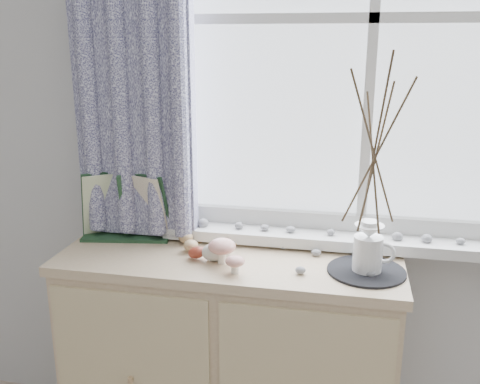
{
  "coord_description": "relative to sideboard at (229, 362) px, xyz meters",
  "views": [
    {
      "loc": [
        0.24,
        0.06,
        1.58
      ],
      "look_at": [
        -0.1,
        1.7,
        1.1
      ],
      "focal_mm": 40.0,
      "sensor_mm": 36.0,
      "label": 1
    }
  ],
  "objects": [
    {
      "name": "sideboard_pebbles",
      "position": [
        0.3,
        0.0,
        0.44
      ],
      "size": [
        0.33,
        0.23,
        0.02
      ],
      "color": "gray",
      "rests_on": "sideboard"
    },
    {
      "name": "toadstool_cluster",
      "position": [
        0.01,
        -0.08,
        0.48
      ],
      "size": [
        0.14,
        0.15,
        0.09
      ],
      "color": "white",
      "rests_on": "sideboard"
    },
    {
      "name": "wooden_eggs",
      "position": [
        -0.14,
        0.01,
        0.45
      ],
      "size": [
        0.13,
        0.17,
        0.07
      ],
      "color": "tan",
      "rests_on": "sideboard"
    },
    {
      "name": "sideboard",
      "position": [
        0.0,
        0.0,
        0.0
      ],
      "size": [
        1.2,
        0.45,
        0.85
      ],
      "color": "#C6AF8B",
      "rests_on": "ground"
    },
    {
      "name": "crocheted_doily",
      "position": [
        0.47,
        -0.04,
        0.43
      ],
      "size": [
        0.25,
        0.25,
        0.01
      ],
      "primitive_type": "cylinder",
      "color": "black",
      "rests_on": "sideboard"
    },
    {
      "name": "twig_pitcher",
      "position": [
        0.47,
        -0.04,
        0.83
      ],
      "size": [
        0.28,
        0.28,
        0.71
      ],
      "rotation": [
        0.0,
        0.0,
        -0.13
      ],
      "color": "white",
      "rests_on": "crocheted_doily"
    },
    {
      "name": "songbird_figurine",
      "position": [
        -0.03,
        -0.05,
        0.46
      ],
      "size": [
        0.15,
        0.11,
        0.07
      ],
      "primitive_type": null,
      "rotation": [
        0.0,
        0.0,
        0.39
      ],
      "color": "silver",
      "rests_on": "sideboard"
    },
    {
      "name": "botanical_book",
      "position": [
        -0.42,
        0.06,
        0.56
      ],
      "size": [
        0.4,
        0.19,
        0.27
      ],
      "primitive_type": null,
      "rotation": [
        0.0,
        0.0,
        0.16
      ],
      "color": "#1D3C23",
      "rests_on": "sideboard"
    }
  ]
}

